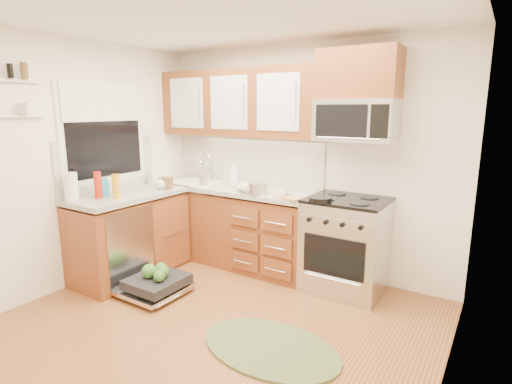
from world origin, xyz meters
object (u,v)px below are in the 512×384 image
Objects in this scene: cutting_board at (290,198)px; skillet at (320,199)px; rug at (270,348)px; microwave at (356,120)px; range at (346,245)px; stock_pot at (258,189)px; dishwasher at (154,285)px; paper_towel_roll at (71,187)px; upper_cabinets at (238,103)px; bowl_a at (250,190)px; bowl_b at (246,187)px; sink at (197,192)px; cup at (283,193)px.

skillet is at bearing -6.53° from cutting_board.
rug is at bearing -85.61° from skillet.
range is at bearing -90.00° from microwave.
stock_pot is at bearing 180.00° from cutting_board.
dishwasher reaches higher than rug.
paper_towel_roll is (-2.18, -0.14, 1.06)m from rug.
range is at bearing 54.19° from skillet.
range is 1.95m from dishwasher.
upper_cabinets is 1.57m from skillet.
paper_towel_roll reaches higher than dishwasher.
stock_pot is 0.38m from cutting_board.
range is at bearing 21.63° from cutting_board.
upper_cabinets is at bearing 139.10° from bowl_a.
paper_towel_roll is 1.78m from bowl_b.
bowl_a is 0.12m from bowl_b.
bowl_b reaches higher than sink.
cutting_board is 0.10m from cup.
sink is 3.00× the size of stock_pot.
range is 1.39m from rug.
dishwasher is at bearing 173.06° from rug.
stock_pot is at bearing 42.10° from paper_towel_roll.
upper_cabinets is 1.05m from bowl_a.
microwave is 1.20m from stock_pot.
sink is at bearing 169.31° from bowl_a.
sink is at bearing 171.87° from cutting_board.
rug is at bearing -94.35° from range.
bowl_b is at bearing 171.41° from skillet.
rug is at bearing -65.00° from cup.
microwave is 1.09× the size of dishwasher.
cup reaches higher than bowl_b.
upper_cabinets is 7.30× the size of paper_towel_roll.
sink is at bearing -179.70° from range.
bowl_a is at bearing 180.00° from cup.
paper_towel_roll is 2.09m from cup.
cutting_board is at bearing 0.00° from stock_pot.
range is 8.61× the size of cup.
rug is (1.44, -0.18, -0.09)m from dishwasher.
bowl_b is at bearing -41.84° from upper_cabinets.
rug is at bearing -35.28° from sink.
stock_pot reaches higher than cutting_board.
bowl_a is at bearing -10.69° from sink.
upper_cabinets is 2.70m from rug.
sink is 0.55× the size of rug.
stock_pot is 0.13m from bowl_a.
range reaches higher than rug.
bowl_a is (0.90, -0.17, 0.15)m from sink.
stock_pot is (-0.91, -0.21, 0.51)m from range.
bowl_a is (-0.93, 1.13, 0.94)m from rug.
upper_cabinets is 1.21m from sink.
stock_pot is at bearing -160.02° from microwave.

